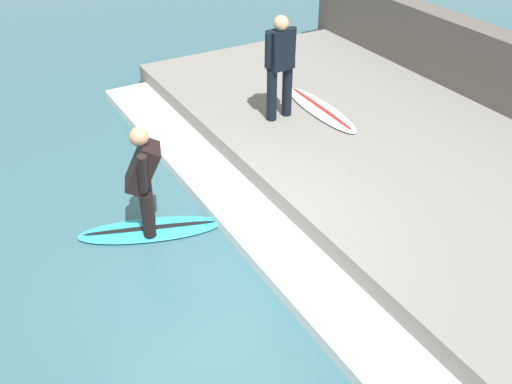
{
  "coord_description": "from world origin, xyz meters",
  "views": [
    {
      "loc": [
        -2.34,
        -5.35,
        4.75
      ],
      "look_at": [
        0.71,
        0.0,
        0.7
      ],
      "focal_mm": 42.0,
      "sensor_mm": 36.0,
      "label": 1
    }
  ],
  "objects": [
    {
      "name": "wave_foam_crest",
      "position": [
        0.77,
        0.0,
        0.08
      ],
      "size": [
        0.81,
        10.26,
        0.16
      ],
      "primitive_type": "cube",
      "color": "white",
      "rests_on": "ground_plane"
    },
    {
      "name": "ground_plane",
      "position": [
        0.0,
        0.0,
        0.0
      ],
      "size": [
        28.0,
        28.0,
        0.0
      ],
      "primitive_type": "plane",
      "color": "#335B66"
    },
    {
      "name": "concrete_ledge",
      "position": [
        3.37,
        0.0,
        0.21
      ],
      "size": [
        4.4,
        10.8,
        0.42
      ],
      "primitive_type": "cube",
      "color": "slate",
      "rests_on": "ground_plane"
    },
    {
      "name": "surfer_riding",
      "position": [
        -0.43,
        0.79,
        0.87
      ],
      "size": [
        0.59,
        0.66,
        1.47
      ],
      "color": "black",
      "rests_on": "surfboard_riding"
    },
    {
      "name": "surfboard_riding",
      "position": [
        -0.43,
        0.79,
        0.03
      ],
      "size": [
        1.93,
        1.13,
        0.07
      ],
      "color": "#2DADD1",
      "rests_on": "ground_plane"
    },
    {
      "name": "surfboard_waiting_near",
      "position": [
        3.07,
        1.97,
        0.45
      ],
      "size": [
        0.54,
        1.97,
        0.07
      ],
      "color": "silver",
      "rests_on": "concrete_ledge"
    },
    {
      "name": "surfer_waiting_near",
      "position": [
        2.35,
        2.12,
        1.35
      ],
      "size": [
        0.56,
        0.3,
        1.66
      ],
      "color": "black",
      "rests_on": "concrete_ledge"
    }
  ]
}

